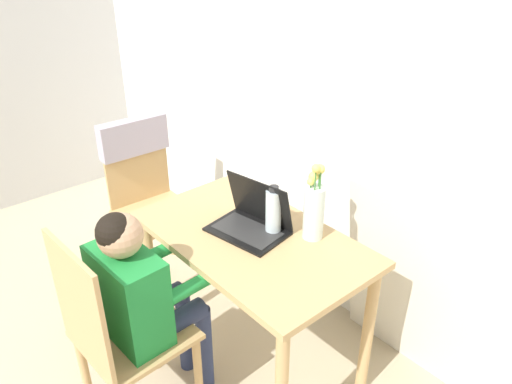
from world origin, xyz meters
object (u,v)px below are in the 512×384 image
at_px(water_bottle, 273,211).
at_px(person_seated, 142,292).
at_px(chair_occupied, 118,336).
at_px(chair_spare, 143,176).
at_px(laptop, 252,219).
at_px(flower_vase, 314,208).

bearing_deg(water_bottle, person_seated, -101.40).
height_order(chair_occupied, chair_spare, chair_spare).
height_order(person_seated, laptop, person_seated).
height_order(chair_occupied, person_seated, person_seated).
bearing_deg(laptop, person_seated, -104.25).
distance_m(chair_occupied, person_seated, 0.19).
xyz_separation_m(chair_spare, person_seated, (0.88, -0.50, -0.01)).
height_order(flower_vase, water_bottle, flower_vase).
xyz_separation_m(chair_spare, laptop, (0.92, 0.03, 0.13)).
bearing_deg(laptop, chair_spare, 171.67).
distance_m(flower_vase, water_bottle, 0.17).
relative_size(laptop, water_bottle, 1.61).
distance_m(laptop, water_bottle, 0.11).
bearing_deg(water_bottle, chair_spare, -175.58).
xyz_separation_m(chair_spare, flower_vase, (1.13, 0.18, 0.22)).
xyz_separation_m(chair_occupied, laptop, (0.03, 0.66, 0.29)).
relative_size(chair_spare, laptop, 2.65).
xyz_separation_m(person_seated, flower_vase, (0.25, 0.69, 0.23)).
height_order(person_seated, water_bottle, person_seated).
relative_size(chair_occupied, laptop, 2.62).
xyz_separation_m(chair_occupied, flower_vase, (0.25, 0.81, 0.38)).
height_order(person_seated, flower_vase, flower_vase).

